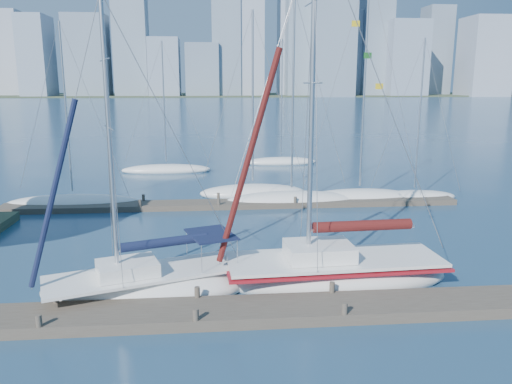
{
  "coord_description": "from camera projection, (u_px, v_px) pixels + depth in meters",
  "views": [
    {
      "loc": [
        0.64,
        -16.16,
        8.05
      ],
      "look_at": [
        2.43,
        4.0,
        3.61
      ],
      "focal_mm": 35.0,
      "sensor_mm": 36.0,
      "label": 1
    }
  ],
  "objects": [
    {
      "name": "ground",
      "position": [
        197.0,
        319.0,
        17.4
      ],
      "size": [
        700.0,
        700.0,
        0.0
      ],
      "primitive_type": "plane",
      "color": "#17304C",
      "rests_on": "ground"
    },
    {
      "name": "near_dock",
      "position": [
        197.0,
        313.0,
        17.35
      ],
      "size": [
        26.0,
        2.0,
        0.4
      ],
      "primitive_type": "cube",
      "color": "#453D33",
      "rests_on": "ground"
    },
    {
      "name": "far_dock",
      "position": [
        234.0,
        204.0,
        33.1
      ],
      "size": [
        30.0,
        1.8,
        0.36
      ],
      "primitive_type": "cube",
      "color": "#453D33",
      "rests_on": "ground"
    },
    {
      "name": "far_shore",
      "position": [
        210.0,
        95.0,
        328.75
      ],
      "size": [
        800.0,
        100.0,
        1.5
      ],
      "primitive_type": "cube",
      "color": "#38472D",
      "rests_on": "ground"
    },
    {
      "name": "sailboat_navy",
      "position": [
        142.0,
        272.0,
        19.18
      ],
      "size": [
        8.21,
        4.93,
        11.62
      ],
      "rotation": [
        0.0,
        0.0,
        0.33
      ],
      "color": "white",
      "rests_on": "ground"
    },
    {
      "name": "sailboat_maroon",
      "position": [
        334.0,
        259.0,
        20.27
      ],
      "size": [
        9.51,
        3.55,
        14.4
      ],
      "rotation": [
        0.0,
        0.0,
        0.05
      ],
      "color": "white",
      "rests_on": "ground"
    },
    {
      "name": "bg_boat_0",
      "position": [
        74.0,
        202.0,
        33.25
      ],
      "size": [
        8.95,
        5.69,
        12.17
      ],
      "rotation": [
        0.0,
        0.0,
        -0.42
      ],
      "color": "white",
      "rests_on": "ground"
    },
    {
      "name": "bg_boat_2",
      "position": [
        253.0,
        192.0,
        36.24
      ],
      "size": [
        8.1,
        4.99,
        13.29
      ],
      "rotation": [
        0.0,
        0.0,
        -0.35
      ],
      "color": "white",
      "rests_on": "ground"
    },
    {
      "name": "bg_boat_3",
      "position": [
        291.0,
        200.0,
        33.91
      ],
      "size": [
        9.26,
        5.77,
        14.06
      ],
      "rotation": [
        0.0,
        0.0,
        0.39
      ],
      "color": "white",
      "rests_on": "ground"
    },
    {
      "name": "bg_boat_4",
      "position": [
        359.0,
        196.0,
        34.85
      ],
      "size": [
        8.15,
        5.0,
        15.82
      ],
      "rotation": [
        0.0,
        0.0,
        -0.36
      ],
      "color": "white",
      "rests_on": "ground"
    },
    {
      "name": "bg_boat_5",
      "position": [
        414.0,
        196.0,
        35.15
      ],
      "size": [
        6.28,
        3.86,
        11.27
      ],
      "rotation": [
        0.0,
        0.0,
        -0.35
      ],
      "color": "white",
      "rests_on": "ground"
    },
    {
      "name": "bg_boat_6",
      "position": [
        167.0,
        169.0,
        45.97
      ],
      "size": [
        8.47,
        4.44,
        12.0
      ],
      "rotation": [
        0.0,
        0.0,
        -0.29
      ],
      "color": "white",
      "rests_on": "ground"
    },
    {
      "name": "bg_boat_7",
      "position": [
        281.0,
        161.0,
        50.58
      ],
      "size": [
        7.39,
        2.7,
        12.6
      ],
      "rotation": [
        0.0,
        0.0,
        0.09
      ],
      "color": "white",
      "rests_on": "ground"
    },
    {
      "name": "skyline",
      "position": [
        254.0,
        36.0,
        294.95
      ],
      "size": [
        503.26,
        51.31,
        110.75
      ],
      "color": "#8393A9",
      "rests_on": "ground"
    }
  ]
}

